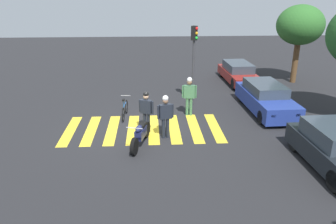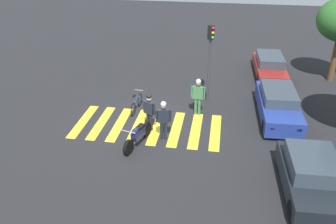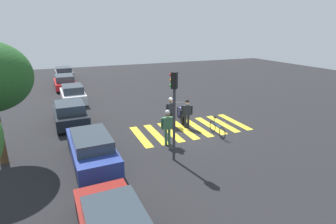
{
  "view_description": "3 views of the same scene",
  "coord_description": "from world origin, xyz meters",
  "px_view_note": "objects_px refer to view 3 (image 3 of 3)",
  "views": [
    {
      "loc": [
        13.14,
        0.32,
        5.7
      ],
      "look_at": [
        0.39,
        1.06,
        0.91
      ],
      "focal_mm": 35.02,
      "sensor_mm": 36.0,
      "label": 1
    },
    {
      "loc": [
        14.13,
        3.26,
        8.41
      ],
      "look_at": [
        -0.06,
        0.96,
        0.81
      ],
      "focal_mm": 38.32,
      "sensor_mm": 36.0,
      "label": 2
    },
    {
      "loc": [
        -13.22,
        7.09,
        5.78
      ],
      "look_at": [
        0.46,
        1.3,
        1.07
      ],
      "focal_mm": 28.42,
      "sensor_mm": 36.0,
      "label": 3
    }
  ],
  "objects_px": {
    "officer_on_foot": "(171,109)",
    "car_blue_hatchback": "(91,148)",
    "police_motorcycle": "(181,114)",
    "officer_by_motorcycle": "(187,111)",
    "pedestrian_bystander": "(168,124)",
    "leaning_bicycle": "(217,129)",
    "car_red_convertible": "(65,82)",
    "car_grey_coupe": "(64,73)",
    "car_black_suv": "(70,114)",
    "car_white_van": "(73,94)",
    "traffic_light_pole": "(174,103)"
  },
  "relations": [
    {
      "from": "car_white_van",
      "to": "leaning_bicycle",
      "type": "bearing_deg",
      "value": -146.38
    },
    {
      "from": "leaning_bicycle",
      "to": "officer_by_motorcycle",
      "type": "height_order",
      "value": "officer_by_motorcycle"
    },
    {
      "from": "car_grey_coupe",
      "to": "traffic_light_pole",
      "type": "relative_size",
      "value": 1.07
    },
    {
      "from": "officer_on_foot",
      "to": "officer_by_motorcycle",
      "type": "xyz_separation_m",
      "value": [
        -0.68,
        -0.77,
        -0.02
      ]
    },
    {
      "from": "car_black_suv",
      "to": "traffic_light_pole",
      "type": "xyz_separation_m",
      "value": [
        -6.83,
        -3.99,
        2.04
      ]
    },
    {
      "from": "car_black_suv",
      "to": "traffic_light_pole",
      "type": "bearing_deg",
      "value": -149.75
    },
    {
      "from": "pedestrian_bystander",
      "to": "police_motorcycle",
      "type": "bearing_deg",
      "value": -35.6
    },
    {
      "from": "car_black_suv",
      "to": "traffic_light_pole",
      "type": "distance_m",
      "value": 8.17
    },
    {
      "from": "police_motorcycle",
      "to": "car_black_suv",
      "type": "bearing_deg",
      "value": 72.88
    },
    {
      "from": "car_blue_hatchback",
      "to": "officer_by_motorcycle",
      "type": "bearing_deg",
      "value": -69.53
    },
    {
      "from": "police_motorcycle",
      "to": "officer_by_motorcycle",
      "type": "relative_size",
      "value": 1.23
    },
    {
      "from": "officer_by_motorcycle",
      "to": "car_white_van",
      "type": "distance_m",
      "value": 10.49
    },
    {
      "from": "car_red_convertible",
      "to": "car_grey_coupe",
      "type": "distance_m",
      "value": 5.53
    },
    {
      "from": "leaning_bicycle",
      "to": "car_red_convertible",
      "type": "height_order",
      "value": "car_red_convertible"
    },
    {
      "from": "pedestrian_bystander",
      "to": "car_grey_coupe",
      "type": "distance_m",
      "value": 22.32
    },
    {
      "from": "leaning_bicycle",
      "to": "police_motorcycle",
      "type": "bearing_deg",
      "value": 14.72
    },
    {
      "from": "car_white_van",
      "to": "traffic_light_pole",
      "type": "height_order",
      "value": "traffic_light_pole"
    },
    {
      "from": "police_motorcycle",
      "to": "traffic_light_pole",
      "type": "height_order",
      "value": "traffic_light_pole"
    },
    {
      "from": "car_red_convertible",
      "to": "traffic_light_pole",
      "type": "height_order",
      "value": "traffic_light_pole"
    },
    {
      "from": "pedestrian_bystander",
      "to": "car_red_convertible",
      "type": "height_order",
      "value": "pedestrian_bystander"
    },
    {
      "from": "police_motorcycle",
      "to": "officer_on_foot",
      "type": "xyz_separation_m",
      "value": [
        -0.65,
        1.0,
        0.59
      ]
    },
    {
      "from": "car_black_suv",
      "to": "car_grey_coupe",
      "type": "height_order",
      "value": "car_black_suv"
    },
    {
      "from": "police_motorcycle",
      "to": "pedestrian_bystander",
      "type": "distance_m",
      "value": 3.92
    },
    {
      "from": "leaning_bicycle",
      "to": "officer_on_foot",
      "type": "xyz_separation_m",
      "value": [
        2.41,
        1.8,
        0.68
      ]
    },
    {
      "from": "car_black_suv",
      "to": "car_grey_coupe",
      "type": "bearing_deg",
      "value": -1.15
    },
    {
      "from": "officer_by_motorcycle",
      "to": "car_grey_coupe",
      "type": "distance_m",
      "value": 21.03
    },
    {
      "from": "police_motorcycle",
      "to": "car_red_convertible",
      "type": "xyz_separation_m",
      "value": [
        13.28,
        6.47,
        0.18
      ]
    },
    {
      "from": "officer_by_motorcycle",
      "to": "car_blue_hatchback",
      "type": "height_order",
      "value": "officer_by_motorcycle"
    },
    {
      "from": "police_motorcycle",
      "to": "leaning_bicycle",
      "type": "bearing_deg",
      "value": -165.28
    },
    {
      "from": "leaning_bicycle",
      "to": "car_white_van",
      "type": "bearing_deg",
      "value": 33.62
    },
    {
      "from": "car_blue_hatchback",
      "to": "car_white_van",
      "type": "relative_size",
      "value": 1.16
    },
    {
      "from": "car_black_suv",
      "to": "traffic_light_pole",
      "type": "height_order",
      "value": "traffic_light_pole"
    },
    {
      "from": "officer_by_motorcycle",
      "to": "car_black_suv",
      "type": "bearing_deg",
      "value": 62.19
    },
    {
      "from": "car_black_suv",
      "to": "car_white_van",
      "type": "height_order",
      "value": "car_white_van"
    },
    {
      "from": "officer_on_foot",
      "to": "car_blue_hatchback",
      "type": "xyz_separation_m",
      "value": [
        -2.87,
        5.1,
        -0.38
      ]
    },
    {
      "from": "leaning_bicycle",
      "to": "car_white_van",
      "type": "height_order",
      "value": "car_white_van"
    },
    {
      "from": "officer_by_motorcycle",
      "to": "car_white_van",
      "type": "relative_size",
      "value": 0.44
    },
    {
      "from": "pedestrian_bystander",
      "to": "car_black_suv",
      "type": "bearing_deg",
      "value": 40.17
    },
    {
      "from": "car_red_convertible",
      "to": "car_grey_coupe",
      "type": "bearing_deg",
      "value": -1.75
    },
    {
      "from": "pedestrian_bystander",
      "to": "car_blue_hatchback",
      "type": "relative_size",
      "value": 0.4
    },
    {
      "from": "pedestrian_bystander",
      "to": "traffic_light_pole",
      "type": "distance_m",
      "value": 2.34
    },
    {
      "from": "car_blue_hatchback",
      "to": "car_white_van",
      "type": "bearing_deg",
      "value": 0.08
    },
    {
      "from": "officer_on_foot",
      "to": "car_white_van",
      "type": "relative_size",
      "value": 0.45
    },
    {
      "from": "police_motorcycle",
      "to": "officer_by_motorcycle",
      "type": "xyz_separation_m",
      "value": [
        -1.34,
        0.23,
        0.57
      ]
    },
    {
      "from": "police_motorcycle",
      "to": "car_grey_coupe",
      "type": "xyz_separation_m",
      "value": [
        18.8,
        6.3,
        0.22
      ]
    },
    {
      "from": "traffic_light_pole",
      "to": "car_blue_hatchback",
      "type": "bearing_deg",
      "value": 69.88
    },
    {
      "from": "officer_on_foot",
      "to": "officer_by_motorcycle",
      "type": "relative_size",
      "value": 1.02
    },
    {
      "from": "car_black_suv",
      "to": "pedestrian_bystander",
      "type": "bearing_deg",
      "value": -139.83
    },
    {
      "from": "car_black_suv",
      "to": "police_motorcycle",
      "type": "bearing_deg",
      "value": -107.12
    },
    {
      "from": "officer_by_motorcycle",
      "to": "car_blue_hatchback",
      "type": "distance_m",
      "value": 6.28
    }
  ]
}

